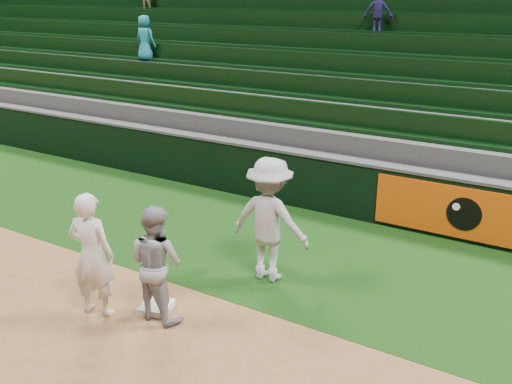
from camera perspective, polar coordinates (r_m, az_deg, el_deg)
ground at (r=8.82m, az=-10.95°, el=-11.69°), size 70.00×70.00×0.00m
foul_grass at (r=10.93m, az=-0.33°, el=-4.91°), size 36.00×4.20×0.01m
first_base at (r=8.82m, az=-9.92°, el=-11.26°), size 0.55×0.55×0.10m
first_baseman at (r=8.54m, az=-16.10°, el=-6.06°), size 0.78×0.62×1.89m
baserunner at (r=8.28m, az=-9.93°, el=-7.00°), size 0.88×0.70×1.73m
base_coach at (r=9.16m, az=1.38°, el=-2.80°), size 1.36×0.82×2.07m
field_wall at (r=12.48m, az=5.13°, el=1.26°), size 36.00×0.45×1.25m
stadium_seating at (r=15.60m, az=11.51°, el=8.68°), size 36.00×5.95×4.98m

